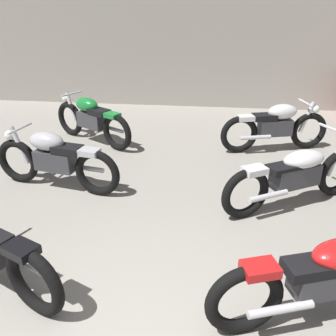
% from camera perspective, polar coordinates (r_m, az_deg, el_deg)
% --- Properties ---
extents(back_wall, '(13.26, 0.24, 3.60)m').
position_cam_1_polar(back_wall, '(9.21, 3.87, 20.61)').
color(back_wall, '#9E998E').
rests_on(back_wall, ground).
extents(motorcycle_left_row_1, '(1.95, 0.58, 0.88)m').
position_cam_1_polar(motorcycle_left_row_1, '(5.40, -17.23, 1.38)').
color(motorcycle_left_row_1, black).
rests_on(motorcycle_left_row_1, ground).
extents(motorcycle_left_row_2, '(1.74, 1.11, 0.88)m').
position_cam_1_polar(motorcycle_left_row_2, '(7.04, -11.83, 7.51)').
color(motorcycle_left_row_2, black).
rests_on(motorcycle_left_row_2, ground).
extents(motorcycle_right_row_0, '(2.09, 0.93, 0.97)m').
position_cam_1_polar(motorcycle_right_row_0, '(3.44, 24.17, -14.94)').
color(motorcycle_right_row_0, black).
rests_on(motorcycle_right_row_0, ground).
extents(motorcycle_right_row_1, '(1.94, 1.19, 0.97)m').
position_cam_1_polar(motorcycle_right_row_1, '(5.01, 19.33, -0.95)').
color(motorcycle_right_row_1, black).
rests_on(motorcycle_right_row_1, ground).
extents(motorcycle_right_row_2, '(1.93, 0.71, 0.88)m').
position_cam_1_polar(motorcycle_right_row_2, '(6.76, 16.41, 6.28)').
color(motorcycle_right_row_2, black).
rests_on(motorcycle_right_row_2, ground).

